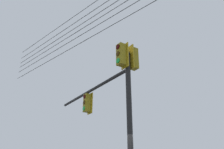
% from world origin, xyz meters
% --- Properties ---
extents(signal_mast_assembly, '(6.31, 2.13, 6.01)m').
position_xyz_m(signal_mast_assembly, '(0.91, -0.81, 4.30)').
color(signal_mast_assembly, black).
rests_on(signal_mast_assembly, ground).
extents(overhead_wire_span, '(17.75, 0.05, 2.50)m').
position_xyz_m(overhead_wire_span, '(0.65, -0.53, 8.44)').
color(overhead_wire_span, black).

